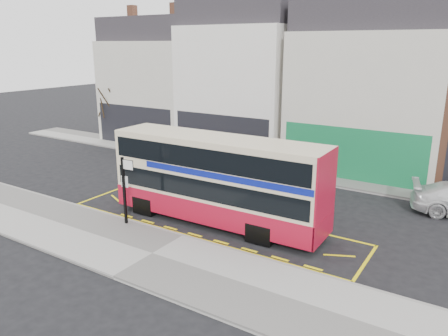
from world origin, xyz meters
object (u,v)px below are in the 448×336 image
Objects in this scene: double_decker_bus at (218,179)px; street_tree_left at (109,94)px; street_tree_right at (359,118)px; car_silver at (178,150)px; bus_stop_post at (125,184)px; car_grey at (233,165)px.

street_tree_left reaches higher than double_decker_bus.
street_tree_right is at bearing 71.73° from double_decker_bus.
street_tree_right is at bearing -66.80° from car_silver.
car_silver is at bearing 111.87° from bus_stop_post.
car_silver is 0.72× the size of street_tree_right.
car_silver reaches higher than car_grey.
car_grey is (-3.35, 6.83, -1.46)m from double_decker_bus.
street_tree_left is (-13.73, 12.23, 1.91)m from bus_stop_post.
car_silver is (-5.30, 10.40, -1.31)m from bus_stop_post.
bus_stop_post is 14.30m from street_tree_right.
double_decker_bus reaches higher than car_grey.
car_silver is at bearing 136.03° from double_decker_bus.
bus_stop_post reaches higher than car_grey.
bus_stop_post is 11.74m from car_silver.
car_silver is (-8.48, 7.91, -1.43)m from double_decker_bus.
car_grey is 14.25m from street_tree_left.
street_tree_right is at bearing 1.32° from street_tree_left.
street_tree_right reaches higher than bus_stop_post.
car_grey is at bearing -89.82° from car_silver.
car_silver is at bearing -168.85° from street_tree_right.
bus_stop_post is at bearing -164.52° from car_grey.
double_decker_bus is 1.87× the size of street_tree_right.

